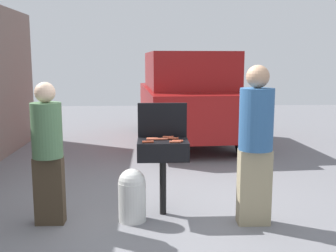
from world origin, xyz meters
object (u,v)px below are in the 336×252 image
Objects in this scene: hot_dog_0 at (178,141)px; hot_dog_6 at (148,142)px; hot_dog_3 at (168,137)px; bbq_grill at (163,152)px; person_left at (48,148)px; hot_dog_4 at (173,138)px; parked_minivan at (187,97)px; person_right at (256,140)px; hot_dog_2 at (152,139)px; hot_dog_7 at (152,139)px; hot_dog_1 at (175,142)px; propane_tank at (132,194)px; hot_dog_5 at (162,139)px.

hot_dog_0 is 1.00× the size of hot_dog_6.
hot_dog_6 is (-0.24, -0.29, 0.00)m from hot_dog_3.
person_left reaches higher than bbq_grill.
hot_dog_4 is 0.03× the size of parked_minivan.
person_right reaches higher than bbq_grill.
person_right reaches higher than person_left.
person_right is at bearing -13.36° from person_left.
person_right is (1.14, -0.38, 0.05)m from hot_dog_2.
hot_dog_6 and hot_dog_7 have the same top height.
hot_dog_7 is at bearing 147.66° from hot_dog_1.
hot_dog_4 is 0.21× the size of propane_tank.
hot_dog_5 is (-0.14, 0.18, 0.00)m from hot_dog_1.
bbq_grill is 0.28m from hot_dog_6.
hot_dog_3 is 0.81m from propane_tank.
hot_dog_4 is at bearing 93.99° from hot_dog_1.
hot_dog_6 is 0.21× the size of propane_tank.
hot_dog_2 is 1.00× the size of hot_dog_5.
propane_tank is at bearing -142.03° from hot_dog_3.
hot_dog_6 is (-0.30, -0.20, 0.00)m from hot_dog_4.
parked_minivan is at bearing 82.06° from hot_dog_3.
bbq_grill is 0.51× the size of person_right.
person_left is at bearing -164.61° from hot_dog_3.
hot_dog_4 is 1.00× the size of hot_dog_5.
hot_dog_3 is 1.00× the size of hot_dog_6.
hot_dog_3 is at bearing 59.79° from hot_dog_5.
person_left reaches higher than propane_tank.
hot_dog_0 is at bearing -34.40° from bbq_grill.
hot_dog_7 reaches higher than propane_tank.
hot_dog_5 is 0.12m from hot_dog_7.
hot_dog_5 reaches higher than bbq_grill.
hot_dog_0 is 1.00× the size of hot_dog_3.
hot_dog_0 is 0.34m from hot_dog_6.
person_right reaches higher than hot_dog_2.
bbq_grill is at bearing -24.37° from person_right.
person_right is 0.40× the size of parked_minivan.
hot_dog_3 is 1.00× the size of hot_dog_5.
hot_dog_0 is at bearing -21.90° from hot_dog_7.
hot_dog_6 is 0.16m from hot_dog_7.
propane_tank is 0.14× the size of parked_minivan.
hot_dog_0 is 1.00× the size of hot_dog_7.
hot_dog_4 is 0.08× the size of person_left.
hot_dog_3 is 0.08× the size of person_left.
hot_dog_3 is at bearing 102.94° from hot_dog_1.
hot_dog_7 is (-0.29, 0.12, 0.00)m from hot_dog_0.
propane_tank is at bearing -149.48° from hot_dog_5.
hot_dog_0 reaches higher than propane_tank.
person_left is (-1.41, -0.28, -0.05)m from hot_dog_4.
hot_dog_2 is at bearing 85.83° from hot_dog_7.
propane_tank is at bearing -153.39° from hot_dog_4.
parked_minivan is at bearing 83.69° from hot_dog_0.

